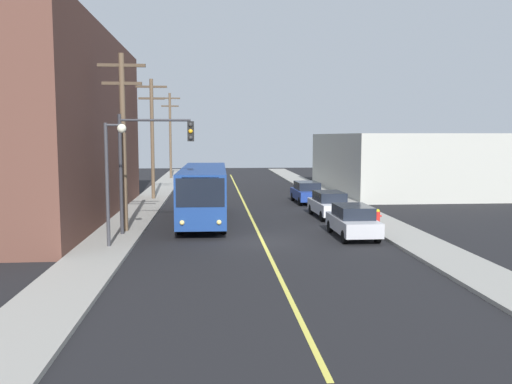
% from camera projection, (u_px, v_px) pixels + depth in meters
% --- Properties ---
extents(ground_plane, '(120.00, 120.00, 0.00)m').
position_uv_depth(ground_plane, '(262.00, 241.00, 25.93)').
color(ground_plane, black).
extents(sidewalk_left, '(2.50, 90.00, 0.15)m').
position_uv_depth(sidewalk_left, '(138.00, 212.00, 35.24)').
color(sidewalk_left, gray).
rests_on(sidewalk_left, ground).
extents(sidewalk_right, '(2.50, 90.00, 0.15)m').
position_uv_depth(sidewalk_right, '(355.00, 210.00, 36.42)').
color(sidewalk_right, gray).
rests_on(sidewalk_right, ground).
extents(lane_stripe_center, '(0.16, 60.00, 0.01)m').
position_uv_depth(lane_stripe_center, '(244.00, 203.00, 40.79)').
color(lane_stripe_center, '#D8CC4C').
rests_on(lane_stripe_center, ground).
extents(building_left_brick, '(10.00, 23.52, 11.30)m').
position_uv_depth(building_left_brick, '(27.00, 126.00, 32.39)').
color(building_left_brick, brown).
rests_on(building_left_brick, ground).
extents(building_right_warehouse, '(12.00, 19.06, 5.27)m').
position_uv_depth(building_right_warehouse, '(396.00, 163.00, 49.33)').
color(building_right_warehouse, '#B2B2A8').
rests_on(building_right_warehouse, ground).
extents(city_bus, '(2.72, 12.19, 3.20)m').
position_uv_depth(city_bus, '(204.00, 191.00, 31.84)').
color(city_bus, navy).
rests_on(city_bus, ground).
extents(parked_car_silver, '(1.85, 4.41, 1.62)m').
position_uv_depth(parked_car_silver, '(353.00, 221.00, 26.86)').
color(parked_car_silver, '#B7B7BC').
rests_on(parked_car_silver, ground).
extents(parked_car_white, '(1.97, 4.47, 1.62)m').
position_uv_depth(parked_car_white, '(329.00, 204.00, 33.44)').
color(parked_car_white, silver).
rests_on(parked_car_white, ground).
extents(parked_car_blue, '(1.92, 4.45, 1.62)m').
position_uv_depth(parked_car_blue, '(307.00, 192.00, 40.67)').
color(parked_car_blue, navy).
rests_on(parked_car_blue, ground).
extents(utility_pole_near, '(2.40, 0.28, 9.07)m').
position_uv_depth(utility_pole_near, '(123.00, 134.00, 27.47)').
color(utility_pole_near, brown).
rests_on(utility_pole_near, sidewalk_left).
extents(utility_pole_mid, '(2.40, 0.28, 9.32)m').
position_uv_depth(utility_pole_mid, '(152.00, 133.00, 41.98)').
color(utility_pole_mid, brown).
rests_on(utility_pole_mid, sidewalk_left).
extents(utility_pole_far, '(2.40, 0.28, 9.87)m').
position_uv_depth(utility_pole_far, '(170.00, 132.00, 62.58)').
color(utility_pole_far, brown).
rests_on(utility_pole_far, sidewalk_left).
extents(traffic_signal_left_corner, '(3.75, 0.48, 6.00)m').
position_uv_depth(traffic_signal_left_corner, '(151.00, 151.00, 26.80)').
color(traffic_signal_left_corner, '#2D2D33').
rests_on(traffic_signal_left_corner, sidewalk_left).
extents(street_lamp_left, '(0.98, 0.40, 5.50)m').
position_uv_depth(street_lamp_left, '(112.00, 166.00, 23.75)').
color(street_lamp_left, '#38383D').
rests_on(street_lamp_left, sidewalk_left).
extents(fire_hydrant, '(0.44, 0.26, 0.84)m').
position_uv_depth(fire_hydrant, '(378.00, 216.00, 30.13)').
color(fire_hydrant, red).
rests_on(fire_hydrant, sidewalk_right).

